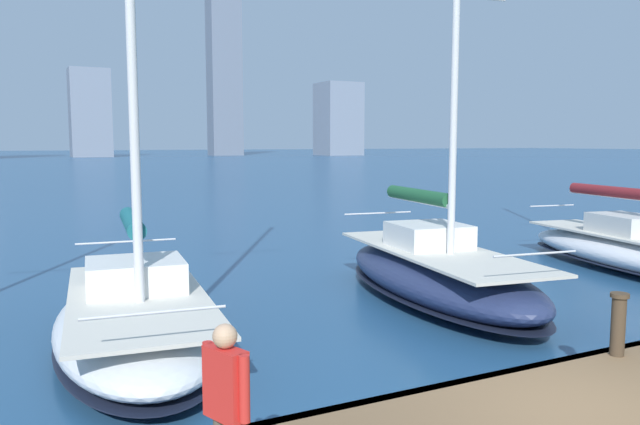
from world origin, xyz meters
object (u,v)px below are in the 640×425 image
object	(u,v)px
sailboat_teal	(138,315)
person_red_shirt	(226,396)
sailboat_forest	(437,271)
mooring_post	(618,323)
sailboat_maroon	(637,249)

from	to	relation	value
sailboat_teal	person_red_shirt	world-z (taller)	sailboat_teal
sailboat_forest	sailboat_teal	world-z (taller)	sailboat_teal
sailboat_teal	mooring_post	xyz separation A→B (m)	(-5.78, 5.11, 0.45)
sailboat_maroon	sailboat_forest	size ratio (longest dim) A/B	1.21
person_red_shirt	mooring_post	bearing A→B (deg)	-170.50
sailboat_teal	person_red_shirt	distance (m)	6.22
sailboat_teal	sailboat_forest	bearing A→B (deg)	-175.98
sailboat_maroon	sailboat_forest	world-z (taller)	sailboat_maroon
mooring_post	sailboat_teal	bearing A→B (deg)	-41.50
sailboat_forest	mooring_post	xyz separation A→B (m)	(1.03, 5.59, 0.39)
sailboat_maroon	sailboat_forest	xyz separation A→B (m)	(7.04, 0.10, 0.04)
sailboat_teal	mooring_post	distance (m)	7.73
sailboat_maroon	person_red_shirt	xyz separation A→B (m)	(14.23, 6.72, 0.89)
sailboat_forest	person_red_shirt	world-z (taller)	sailboat_forest
person_red_shirt	mooring_post	xyz separation A→B (m)	(-6.15, -1.03, -0.46)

